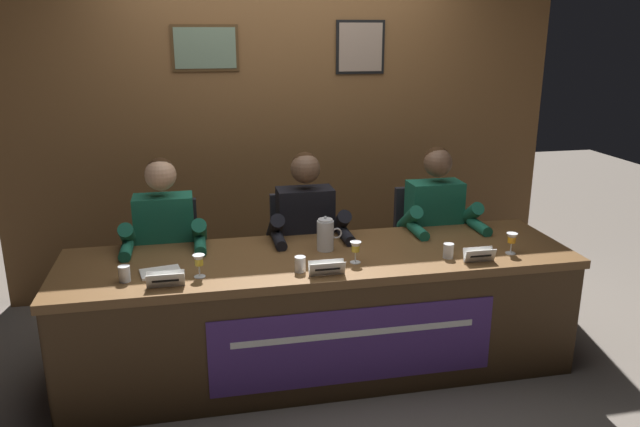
% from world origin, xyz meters
% --- Properties ---
extents(ground_plane, '(12.00, 12.00, 0.00)m').
position_xyz_m(ground_plane, '(0.00, 0.00, 0.00)').
color(ground_plane, '#70665B').
extents(wall_back_panelled, '(4.17, 0.14, 2.60)m').
position_xyz_m(wall_back_panelled, '(-0.00, 1.33, 1.30)').
color(wall_back_panelled, brown).
rests_on(wall_back_panelled, ground_plane).
extents(conference_table, '(2.97, 0.82, 0.72)m').
position_xyz_m(conference_table, '(0.00, -0.11, 0.49)').
color(conference_table, brown).
rests_on(conference_table, ground_plane).
extents(chair_left, '(0.44, 0.45, 0.91)m').
position_xyz_m(chair_left, '(-0.89, 0.59, 0.45)').
color(chair_left, black).
rests_on(chair_left, ground_plane).
extents(panelist_left, '(0.51, 0.48, 1.24)m').
position_xyz_m(panelist_left, '(-0.89, 0.39, 0.72)').
color(panelist_left, black).
rests_on(panelist_left, ground_plane).
extents(nameplate_left, '(0.19, 0.06, 0.08)m').
position_xyz_m(nameplate_left, '(-0.86, -0.30, 0.76)').
color(nameplate_left, white).
rests_on(nameplate_left, conference_table).
extents(juice_glass_left, '(0.06, 0.06, 0.12)m').
position_xyz_m(juice_glass_left, '(-0.69, -0.20, 0.81)').
color(juice_glass_left, white).
rests_on(juice_glass_left, conference_table).
extents(water_cup_left, '(0.06, 0.06, 0.08)m').
position_xyz_m(water_cup_left, '(-1.07, -0.18, 0.76)').
color(water_cup_left, silver).
rests_on(water_cup_left, conference_table).
extents(chair_center, '(0.44, 0.45, 0.91)m').
position_xyz_m(chair_center, '(0.00, 0.59, 0.45)').
color(chair_center, black).
rests_on(chair_center, ground_plane).
extents(panelist_center, '(0.51, 0.48, 1.24)m').
position_xyz_m(panelist_center, '(0.00, 0.39, 0.72)').
color(panelist_center, black).
rests_on(panelist_center, ground_plane).
extents(nameplate_center, '(0.19, 0.06, 0.08)m').
position_xyz_m(nameplate_center, '(-0.03, -0.31, 0.76)').
color(nameplate_center, white).
rests_on(nameplate_center, conference_table).
extents(juice_glass_center, '(0.06, 0.06, 0.12)m').
position_xyz_m(juice_glass_center, '(0.17, -0.17, 0.81)').
color(juice_glass_center, white).
rests_on(juice_glass_center, conference_table).
extents(water_cup_center, '(0.06, 0.06, 0.08)m').
position_xyz_m(water_cup_center, '(-0.16, -0.23, 0.76)').
color(water_cup_center, silver).
rests_on(water_cup_center, conference_table).
extents(chair_right, '(0.44, 0.45, 0.91)m').
position_xyz_m(chair_right, '(0.89, 0.59, 0.45)').
color(chair_right, black).
rests_on(chair_right, ground_plane).
extents(panelist_right, '(0.51, 0.48, 1.24)m').
position_xyz_m(panelist_right, '(0.89, 0.39, 0.72)').
color(panelist_right, black).
rests_on(panelist_right, ground_plane).
extents(nameplate_right, '(0.18, 0.06, 0.08)m').
position_xyz_m(nameplate_right, '(0.86, -0.29, 0.76)').
color(nameplate_right, white).
rests_on(nameplate_right, conference_table).
extents(juice_glass_right, '(0.06, 0.06, 0.12)m').
position_xyz_m(juice_glass_right, '(1.10, -0.21, 0.81)').
color(juice_glass_right, white).
rests_on(juice_glass_right, conference_table).
extents(water_cup_right, '(0.06, 0.06, 0.08)m').
position_xyz_m(water_cup_right, '(0.71, -0.20, 0.76)').
color(water_cup_right, silver).
rests_on(water_cup_right, conference_table).
extents(water_pitcher_central, '(0.15, 0.10, 0.21)m').
position_xyz_m(water_pitcher_central, '(0.05, 0.07, 0.82)').
color(water_pitcher_central, silver).
rests_on(water_pitcher_central, conference_table).
extents(document_stack_left, '(0.23, 0.19, 0.01)m').
position_xyz_m(document_stack_left, '(-0.90, -0.11, 0.73)').
color(document_stack_left, white).
rests_on(document_stack_left, conference_table).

